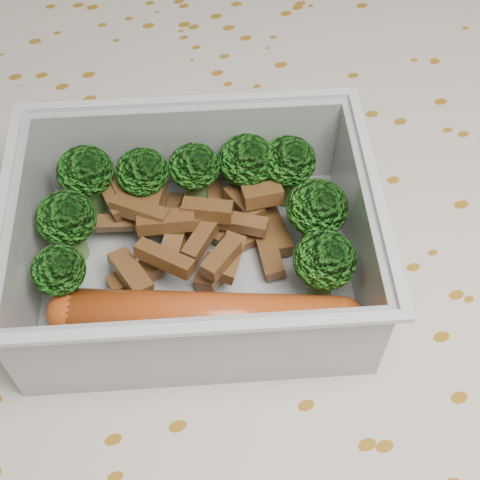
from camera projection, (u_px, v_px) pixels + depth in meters
name	position (u px, v px, depth m)	size (l,w,h in m)	color
dining_table	(254.00, 333.00, 0.47)	(1.40, 0.90, 0.75)	brown
tablecloth	(255.00, 296.00, 0.43)	(1.46, 0.96, 0.19)	beige
lunch_container	(195.00, 250.00, 0.38)	(0.23, 0.20, 0.07)	silver
broccoli_florets	(200.00, 199.00, 0.38)	(0.18, 0.14, 0.05)	#608C3F
meat_pile	(188.00, 227.00, 0.39)	(0.11, 0.09, 0.03)	brown
sausage	(206.00, 317.00, 0.35)	(0.16, 0.08, 0.03)	#B74717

